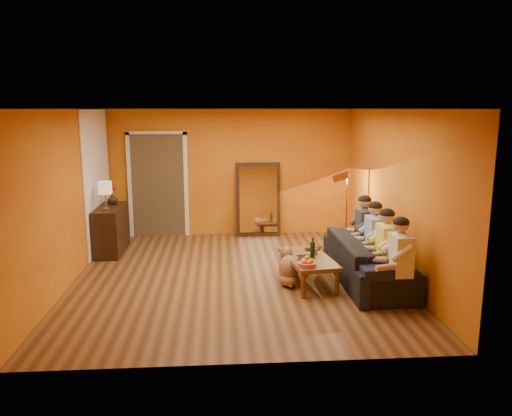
{
  "coord_description": "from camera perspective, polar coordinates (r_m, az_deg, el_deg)",
  "views": [
    {
      "loc": [
        -0.24,
        -7.51,
        2.6
      ],
      "look_at": [
        0.35,
        0.5,
        1.0
      ],
      "focal_mm": 35.0,
      "sensor_mm": 36.0,
      "label": 1
    }
  ],
  "objects": [
    {
      "name": "doorway_recess",
      "position": [
        10.53,
        -11.04,
        2.6
      ],
      "size": [
        1.06,
        0.3,
        2.1
      ],
      "primitive_type": "cube",
      "color": "#3F2D19",
      "rests_on": "floor"
    },
    {
      "name": "room_shell",
      "position": [
        7.99,
        -2.44,
        1.89
      ],
      "size": [
        5.0,
        5.5,
        2.6
      ],
      "color": "brown",
      "rests_on": "ground"
    },
    {
      "name": "floor_lamp",
      "position": [
        9.39,
        10.31,
        -0.46
      ],
      "size": [
        0.37,
        0.34,
        1.44
      ],
      "primitive_type": null,
      "rotation": [
        0.0,
        0.0,
        -0.4
      ],
      "color": "#AD6C32",
      "rests_on": "floor"
    },
    {
      "name": "laptop",
      "position": [
        7.91,
        6.85,
        -4.73
      ],
      "size": [
        0.37,
        0.29,
        0.03
      ],
      "primitive_type": "imported",
      "rotation": [
        0.0,
        0.0,
        0.29
      ],
      "color": "black",
      "rests_on": "coffee_table"
    },
    {
      "name": "fruit_bowl",
      "position": [
        7.09,
        5.86,
        -6.04
      ],
      "size": [
        0.26,
        0.26,
        0.16
      ],
      "primitive_type": null,
      "color": "#D34A73",
      "rests_on": "coffee_table"
    },
    {
      "name": "sofa",
      "position": [
        7.84,
        12.64,
        -5.81
      ],
      "size": [
        2.29,
        0.89,
        0.67
      ],
      "primitive_type": "imported",
      "rotation": [
        0.0,
        0.0,
        1.57
      ],
      "color": "black",
      "rests_on": "floor"
    },
    {
      "name": "mirror_glass",
      "position": [
        10.3,
        0.26,
        0.98
      ],
      "size": [
        0.78,
        0.21,
        1.35
      ],
      "primitive_type": "cube",
      "rotation": [
        -0.14,
        0.0,
        0.0
      ],
      "color": "white",
      "rests_on": "mirror_frame"
    },
    {
      "name": "person_mid_left",
      "position": [
        7.4,
        14.7,
        -4.73
      ],
      "size": [
        0.7,
        0.44,
        1.22
      ],
      "primitive_type": null,
      "color": "#F7E652",
      "rests_on": "sofa"
    },
    {
      "name": "door_header",
      "position": [
        10.31,
        -11.35,
        8.39
      ],
      "size": [
        1.22,
        0.06,
        0.08
      ],
      "primitive_type": "cube",
      "color": "white",
      "rests_on": "wall_back"
    },
    {
      "name": "dog",
      "position": [
        7.53,
        3.75,
        -6.62
      ],
      "size": [
        0.38,
        0.53,
        0.58
      ],
      "primitive_type": null,
      "rotation": [
        0.0,
        0.0,
        0.14
      ],
      "color": "#AC6E4E",
      "rests_on": "floor"
    },
    {
      "name": "vase",
      "position": [
        9.67,
        -16.09,
        1.01
      ],
      "size": [
        0.2,
        0.2,
        0.2
      ],
      "primitive_type": "imported",
      "color": "black",
      "rests_on": "sideboard"
    },
    {
      "name": "tumbler",
      "position": [
        7.67,
        6.74,
        -4.94
      ],
      "size": [
        0.12,
        0.12,
        0.1
      ],
      "primitive_type": "imported",
      "rotation": [
        0.0,
        0.0,
        0.1
      ],
      "color": "#B27F3F",
      "rests_on": "coffee_table"
    },
    {
      "name": "coffee_table",
      "position": [
        7.61,
        5.98,
        -7.1
      ],
      "size": [
        0.79,
        1.3,
        0.42
      ],
      "primitive_type": null,
      "rotation": [
        0.0,
        0.0,
        0.14
      ],
      "color": "brown",
      "rests_on": "floor"
    },
    {
      "name": "white_accent",
      "position": [
        9.62,
        -17.69,
        2.97
      ],
      "size": [
        0.02,
        1.9,
        2.58
      ],
      "primitive_type": "cube",
      "color": "white",
      "rests_on": "wall_left"
    },
    {
      "name": "book_upper",
      "position": [
        7.31,
        4.91,
        -5.7
      ],
      "size": [
        0.2,
        0.26,
        0.02
      ],
      "primitive_type": "imported",
      "rotation": [
        0.0,
        0.0,
        0.11
      ],
      "color": "black",
      "rests_on": "book_mid"
    },
    {
      "name": "mirror_frame",
      "position": [
        10.34,
        0.24,
        1.02
      ],
      "size": [
        0.92,
        0.27,
        1.51
      ],
      "primitive_type": "cube",
      "rotation": [
        -0.14,
        0.0,
        0.0
      ],
      "color": "black",
      "rests_on": "floor"
    },
    {
      "name": "person_mid_right",
      "position": [
        7.9,
        13.42,
        -3.65
      ],
      "size": [
        0.7,
        0.44,
        1.22
      ],
      "primitive_type": null,
      "color": "#86A9CF",
      "rests_on": "sofa"
    },
    {
      "name": "door_jamb_left",
      "position": [
        10.5,
        -14.21,
        2.43
      ],
      "size": [
        0.08,
        0.06,
        2.2
      ],
      "primitive_type": "cube",
      "color": "white",
      "rests_on": "wall_back"
    },
    {
      "name": "person_far_left",
      "position": [
        6.9,
        16.16,
        -5.96
      ],
      "size": [
        0.7,
        0.44,
        1.22
      ],
      "primitive_type": null,
      "color": "beige",
      "rests_on": "sofa"
    },
    {
      "name": "sideboard",
      "position": [
        9.53,
        -16.22,
        -2.38
      ],
      "size": [
        0.44,
        1.18,
        0.85
      ],
      "primitive_type": "cube",
      "color": "black",
      "rests_on": "floor"
    },
    {
      "name": "door_jamb_right",
      "position": [
        10.36,
        -7.99,
        2.56
      ],
      "size": [
        0.08,
        0.06,
        2.2
      ],
      "primitive_type": "cube",
      "color": "white",
      "rests_on": "wall_back"
    },
    {
      "name": "wine_bottle",
      "position": [
        7.47,
        6.48,
        -4.55
      ],
      "size": [
        0.07,
        0.07,
        0.31
      ],
      "primitive_type": "cylinder",
      "color": "black",
      "rests_on": "coffee_table"
    },
    {
      "name": "book_lower",
      "position": [
        7.33,
        4.89,
        -5.98
      ],
      "size": [
        0.24,
        0.3,
        0.03
      ],
      "primitive_type": "imported",
      "rotation": [
        0.0,
        0.0,
        -0.15
      ],
      "color": "black",
      "rests_on": "coffee_table"
    },
    {
      "name": "flowers",
      "position": [
        9.63,
        -16.16,
        2.25
      ],
      "size": [
        0.17,
        0.17,
        0.39
      ],
      "primitive_type": null,
      "color": "#A21212",
      "rests_on": "vase"
    },
    {
      "name": "table_lamp",
      "position": [
        9.11,
        -16.84,
        1.34
      ],
      "size": [
        0.24,
        0.24,
        0.51
      ],
      "primitive_type": null,
      "color": "beige",
      "rests_on": "sideboard"
    },
    {
      "name": "person_far_right",
      "position": [
        8.41,
        12.3,
        -2.69
      ],
      "size": [
        0.7,
        0.44,
        1.22
      ],
      "primitive_type": null,
      "color": "#2F3034",
      "rests_on": "sofa"
    },
    {
      "name": "book_mid",
      "position": [
        7.33,
        4.96,
        -5.8
      ],
      "size": [
        0.17,
        0.24,
        0.02
      ],
      "primitive_type": "imported",
      "rotation": [
        0.0,
        0.0,
        0.02
      ],
      "color": "#A21212",
      "rests_on": "book_lower"
    }
  ]
}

